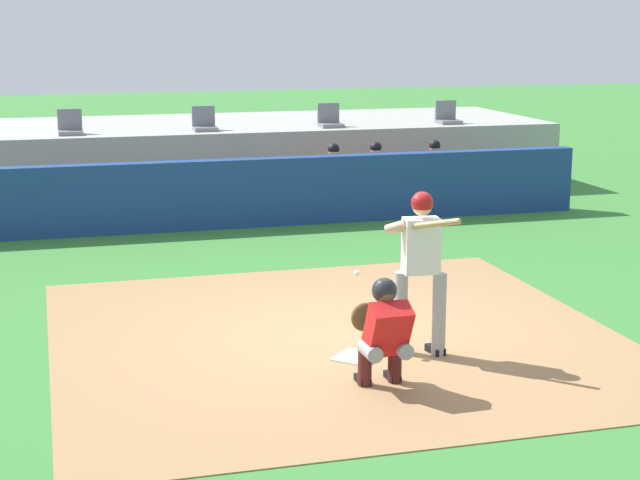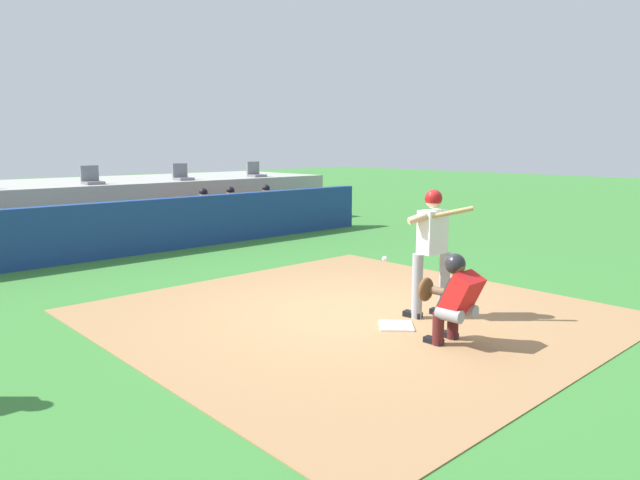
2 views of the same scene
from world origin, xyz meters
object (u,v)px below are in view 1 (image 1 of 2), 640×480
Objects in this scene: batter_at_plate at (420,262)px; stadium_seat_2 at (204,124)px; home_plate at (357,357)px; stadium_seat_4 at (447,117)px; stadium_seat_3 at (330,120)px; dugout_player_2 at (437,173)px; catcher_crouched at (383,329)px; stadium_seat_1 at (70,127)px; dugout_player_1 at (378,175)px; dugout_player_0 at (335,177)px.

batter_at_plate is 10.24m from stadium_seat_2.
stadium_seat_4 is at bearing 62.94° from home_plate.
stadium_seat_2 and stadium_seat_3 have the same top height.
batter_at_plate is at bearing -113.04° from dugout_player_2.
catcher_crouched is 3.22× the size of stadium_seat_4.
batter_at_plate is 10.39m from stadium_seat_3.
stadium_seat_1 is at bearing 104.33° from home_plate.
catcher_crouched is at bearing -114.85° from dugout_player_2.
stadium_seat_4 is (2.23, 2.03, 0.86)m from dugout_player_1.
stadium_seat_2 is (-0.69, 10.20, 0.50)m from batter_at_plate.
stadium_seat_4 is (3.07, 2.03, 0.86)m from dugout_player_0.
batter_at_plate is 3.76× the size of stadium_seat_4.
dugout_player_0 is at bearing -23.28° from stadium_seat_1.
dugout_player_2 is 2.71× the size of stadium_seat_2.
stadium_seat_4 is (7.80, 0.00, 0.00)m from stadium_seat_1.
dugout_player_2 is 4.71m from stadium_seat_2.
stadium_seat_1 is 1.00× the size of stadium_seat_4.
stadium_seat_4 is (5.20, 0.00, 0.00)m from stadium_seat_2.
stadium_seat_3 is at bearing 79.40° from batter_at_plate.
home_plate is 1.05m from catcher_crouched.
stadium_seat_1 is 1.00× the size of stadium_seat_3.
stadium_seat_3 reaches higher than home_plate.
stadium_seat_2 is at bearing 90.00° from home_plate.
dugout_player_1 is 2.71× the size of stadium_seat_4.
batter_at_plate is 11.17m from stadium_seat_4.
catcher_crouched is 11.09m from stadium_seat_2.
dugout_player_0 is 2.71× the size of stadium_seat_2.
dugout_player_1 is (2.98, 9.02, 0.06)m from catcher_crouched.
dugout_player_1 is 2.24m from stadium_seat_3.
dugout_player_2 reaches higher than catcher_crouched.
stadium_seat_1 reaches higher than dugout_player_0.
dugout_player_0 is 2.71× the size of stadium_seat_3.
stadium_seat_3 reaches higher than dugout_player_0.
dugout_player_1 is 2.71× the size of stadium_seat_3.
batter_at_plate is 10.73m from stadium_seat_1.
stadium_seat_2 reaches higher than batter_at_plate.
dugout_player_1 is 1.00× the size of dugout_player_2.
stadium_seat_2 is (-2.13, 2.03, 0.86)m from dugout_player_0.
stadium_seat_2 is (0.01, 11.05, 0.93)m from catcher_crouched.
stadium_seat_3 reaches higher than dugout_player_1.
stadium_seat_2 is at bearing 180.00° from stadium_seat_3.
dugout_player_1 is at bearing 0.00° from dugout_player_0.
batter_at_plate is at bearing -86.13° from stadium_seat_2.
batter_at_plate is 8.88m from dugout_player_2.
home_plate is 1.23m from batter_at_plate.
catcher_crouched is at bearing -108.27° from dugout_player_1.
dugout_player_1 is at bearing 71.73° from catcher_crouched.
stadium_seat_3 is at bearing 180.00° from stadium_seat_4.
dugout_player_1 is at bearing 74.44° from batter_at_plate.
catcher_crouched is at bearing -103.30° from stadium_seat_3.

